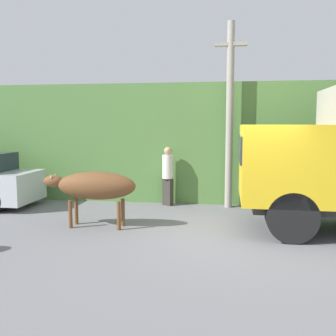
% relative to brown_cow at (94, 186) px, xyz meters
% --- Properties ---
extents(ground_plane, '(60.00, 60.00, 0.00)m').
position_rel_brown_cow_xyz_m(ground_plane, '(3.36, -0.36, -0.98)').
color(ground_plane, slate).
extents(hillside_embankment, '(32.00, 5.22, 3.66)m').
position_rel_brown_cow_xyz_m(hillside_embankment, '(3.36, 5.65, 0.85)').
color(hillside_embankment, '#568442').
rests_on(hillside_embankment, ground_plane).
extents(brown_cow, '(2.26, 0.66, 1.32)m').
position_rel_brown_cow_xyz_m(brown_cow, '(0.00, 0.00, 0.00)').
color(brown_cow, brown).
rests_on(brown_cow, ground_plane).
extents(pedestrian_on_hill, '(0.45, 0.45, 1.76)m').
position_rel_brown_cow_xyz_m(pedestrian_on_hill, '(1.33, 2.75, -0.01)').
color(pedestrian_on_hill, '#38332D').
rests_on(pedestrian_on_hill, ground_plane).
extents(utility_pole, '(0.90, 0.21, 5.30)m').
position_rel_brown_cow_xyz_m(utility_pole, '(3.12, 2.74, 1.79)').
color(utility_pole, '#9E998E').
rests_on(utility_pole, ground_plane).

